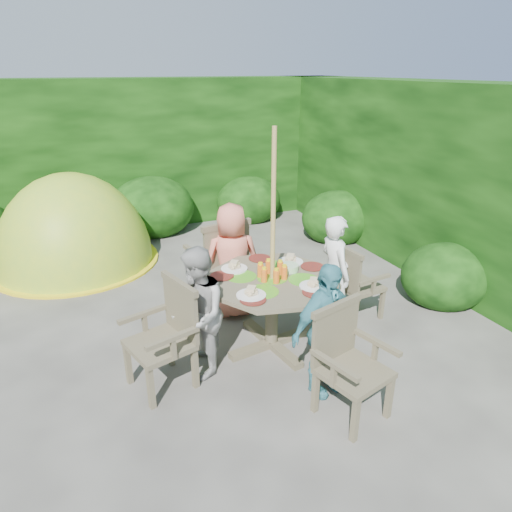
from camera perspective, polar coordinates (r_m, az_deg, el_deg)
name	(u,v)px	position (r m, az deg, el deg)	size (l,w,h in m)	color
ground	(162,333)	(5.10, -11.71, -9.43)	(60.00, 60.00, 0.00)	#423F3A
hedge_enclosure	(130,192)	(5.84, -15.50, 7.76)	(9.00, 9.00, 2.50)	black
patio_table	(272,289)	(4.48, 2.06, -4.16)	(1.51, 1.51, 0.92)	#494230
parasol_pole	(273,246)	(4.29, 2.11, 1.20)	(0.04, 0.04, 2.20)	olive
garden_chair_right	(354,282)	(5.21, 12.15, -3.16)	(0.50, 0.55, 0.84)	#494230
garden_chair_left	(167,334)	(4.12, -11.05, -9.57)	(0.63, 0.67, 0.93)	#494230
garden_chair_back	(220,261)	(5.37, -4.46, -0.66)	(0.70, 0.64, 1.03)	#494230
garden_chair_front	(347,360)	(3.83, 11.32, -12.69)	(0.65, 0.60, 0.90)	#494230
child_right	(334,273)	(4.93, 9.77, -2.07)	(0.46, 0.30, 1.27)	white
child_left	(198,314)	(4.15, -7.27, -7.15)	(0.60, 0.47, 1.24)	#A4A39E
child_back	(232,261)	(5.09, -2.99, -0.64)	(0.64, 0.42, 1.32)	#E97860
child_front	(325,330)	(3.95, 8.58, -9.15)	(0.71, 0.30, 1.21)	teal
dome_tent	(78,263)	(7.19, -21.32, -0.81)	(2.58, 2.58, 2.65)	#B9D128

